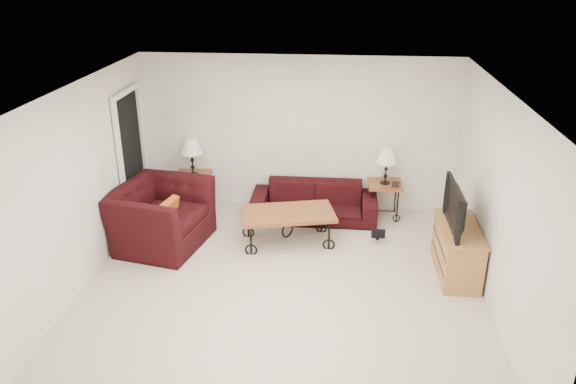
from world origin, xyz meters
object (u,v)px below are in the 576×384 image
at_px(sofa, 314,202).
at_px(coffee_table, 288,227).
at_px(side_table_left, 195,192).
at_px(side_table_right, 384,200).
at_px(armchair, 160,216).
at_px(television, 461,207).
at_px(lamp_left, 192,157).
at_px(backpack, 378,228).
at_px(tv_stand, 457,251).
at_px(lamp_right, 386,166).

height_order(sofa, coffee_table, sofa).
height_order(side_table_left, side_table_right, side_table_left).
distance_m(side_table_right, coffee_table, 1.78).
relative_size(sofa, side_table_right, 3.43).
bearing_deg(side_table_right, armchair, -159.25).
bearing_deg(coffee_table, television, -15.71).
bearing_deg(sofa, coffee_table, -111.30).
xyz_separation_m(lamp_left, armchair, (-0.19, -1.24, -0.47)).
relative_size(sofa, side_table_left, 3.25).
bearing_deg(sofa, television, -37.92).
height_order(sofa, television, television).
distance_m(side_table_right, backpack, 0.86).
bearing_deg(tv_stand, sofa, 142.37).
distance_m(armchair, tv_stand, 4.13).
height_order(coffee_table, backpack, coffee_table).
bearing_deg(sofa, armchair, -153.96).
xyz_separation_m(sofa, television, (1.92, -1.50, 0.67)).
bearing_deg(lamp_left, tv_stand, -23.17).
bearing_deg(sofa, backpack, -34.18).
distance_m(side_table_left, armchair, 1.26).
bearing_deg(television, tv_stand, 90.00).
height_order(side_table_left, lamp_right, lamp_right).
relative_size(sofa, lamp_left, 3.25).
relative_size(sofa, tv_stand, 1.75).
bearing_deg(backpack, armchair, 170.08).
relative_size(lamp_left, backpack, 1.53).
bearing_deg(side_table_left, television, -23.28).
bearing_deg(sofa, lamp_left, 174.80).
distance_m(lamp_left, coffee_table, 2.05).
height_order(sofa, tv_stand, tv_stand).
relative_size(sofa, television, 1.96).
relative_size(tv_stand, television, 1.12).
bearing_deg(lamp_right, side_table_left, 180.00).
height_order(side_table_right, armchair, armchair).
bearing_deg(tv_stand, side_table_left, 156.83).
distance_m(lamp_left, armchair, 1.33).
bearing_deg(backpack, lamp_right, 64.25).
bearing_deg(backpack, side_table_right, 64.25).
xyz_separation_m(lamp_left, tv_stand, (3.92, -1.68, -0.57)).
height_order(side_table_left, lamp_left, lamp_left).
height_order(television, backpack, television).
height_order(sofa, lamp_left, lamp_left).
height_order(sofa, backpack, sofa).
bearing_deg(television, lamp_left, -113.28).
height_order(side_table_right, tv_stand, tv_stand).
distance_m(tv_stand, backpack, 1.29).
distance_m(armchair, television, 4.14).
distance_m(coffee_table, armchair, 1.85).
bearing_deg(television, sofa, -127.92).
bearing_deg(sofa, lamp_right, 9.27).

